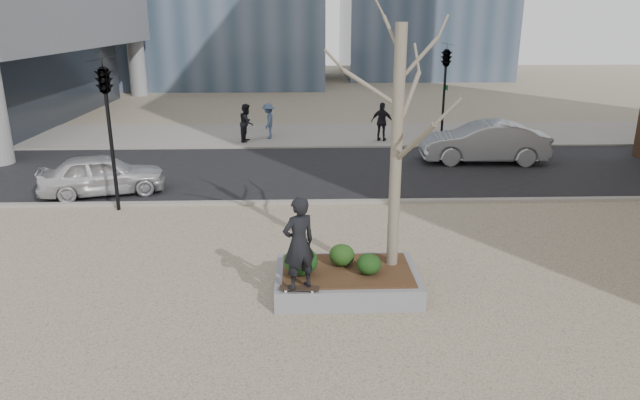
{
  "coord_description": "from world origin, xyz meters",
  "views": [
    {
      "loc": [
        0.06,
        -10.99,
        5.57
      ],
      "look_at": [
        0.5,
        2.0,
        1.4
      ],
      "focal_mm": 32.0,
      "sensor_mm": 36.0,
      "label": 1
    }
  ],
  "objects_px": {
    "skateboard": "(299,289)",
    "police_car": "(103,174)",
    "planter": "(347,281)",
    "skateboarder": "(299,243)"
  },
  "relations": [
    {
      "from": "planter",
      "to": "skateboarder",
      "type": "xyz_separation_m",
      "value": [
        -1.0,
        -0.88,
        1.23
      ]
    },
    {
      "from": "planter",
      "to": "skateboarder",
      "type": "relative_size",
      "value": 1.61
    },
    {
      "from": "skateboarder",
      "to": "police_car",
      "type": "height_order",
      "value": "skateboarder"
    },
    {
      "from": "skateboard",
      "to": "police_car",
      "type": "bearing_deg",
      "value": 134.01
    },
    {
      "from": "planter",
      "to": "skateboard",
      "type": "bearing_deg",
      "value": -138.76
    },
    {
      "from": "skateboard",
      "to": "police_car",
      "type": "xyz_separation_m",
      "value": [
        -6.43,
        8.07,
        0.2
      ]
    },
    {
      "from": "planter",
      "to": "police_car",
      "type": "xyz_separation_m",
      "value": [
        -7.43,
        7.19,
        0.47
      ]
    },
    {
      "from": "skateboarder",
      "to": "planter",
      "type": "bearing_deg",
      "value": -168.26
    },
    {
      "from": "skateboard",
      "to": "police_car",
      "type": "height_order",
      "value": "police_car"
    },
    {
      "from": "skateboarder",
      "to": "skateboard",
      "type": "bearing_deg",
      "value": 180.0
    }
  ]
}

